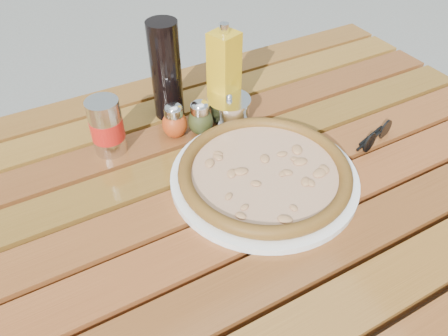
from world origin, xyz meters
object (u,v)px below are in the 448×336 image
table (229,213)px  sunglasses (376,136)px  pizza (265,171)px  olive_oil_cruet (224,73)px  pepper_shaker (174,121)px  oregano_shaker (200,118)px  soda_can (107,127)px  dark_bottle (166,71)px  plate (264,177)px  parmesan_tin (229,110)px

table → sunglasses: sunglasses is taller
pizza → olive_oil_cruet: olive_oil_cruet is taller
pepper_shaker → oregano_shaker: same height
sunglasses → pizza: bearing=160.5°
pizza → pepper_shaker: (-0.09, 0.21, 0.02)m
soda_can → sunglasses: size_ratio=1.10×
dark_bottle → olive_oil_cruet: dark_bottle is taller
plate → oregano_shaker: 0.20m
parmesan_tin → sunglasses: 0.32m
pepper_shaker → parmesan_tin: bearing=-4.6°
oregano_shaker → dark_bottle: 0.13m
pizza → oregano_shaker: 0.20m
table → plate: 0.11m
pizza → parmesan_tin: parmesan_tin is taller
pepper_shaker → sunglasses: size_ratio=0.75×
pepper_shaker → parmesan_tin: 0.13m
pepper_shaker → dark_bottle: dark_bottle is taller
olive_oil_cruet → dark_bottle: bearing=157.1°
oregano_shaker → sunglasses: 0.37m
table → olive_oil_cruet: size_ratio=6.67×
sunglasses → pepper_shaker: bearing=131.8°
oregano_shaker → parmesan_tin: oregano_shaker is taller
pizza → soda_can: 0.33m
plate → oregano_shaker: (-0.04, 0.19, 0.03)m
oregano_shaker → sunglasses: oregano_shaker is taller
dark_bottle → sunglasses: bearing=-42.4°
plate → soda_can: bearing=134.7°
soda_can → parmesan_tin: size_ratio=0.95×
olive_oil_cruet → parmesan_tin: size_ratio=1.66×
plate → olive_oil_cruet: bearing=79.0°
dark_bottle → soda_can: 0.18m
pepper_shaker → table: bearing=-82.8°
pizza → table: bearing=165.0°
table → pizza: bearing=-15.0°
dark_bottle → olive_oil_cruet: (0.12, -0.05, -0.01)m
pizza → sunglasses: 0.27m
olive_oil_cruet → parmesan_tin: bearing=-105.2°
table → dark_bottle: 0.33m
pepper_shaker → oregano_shaker: bearing=-18.1°
soda_can → parmesan_tin: (0.26, -0.03, -0.03)m
pepper_shaker → dark_bottle: bearing=74.3°
table → pepper_shaker: pepper_shaker is taller
sunglasses → soda_can: bearing=137.5°
pepper_shaker → dark_bottle: 0.11m
soda_can → olive_oil_cruet: olive_oil_cruet is taller
oregano_shaker → parmesan_tin: 0.07m
olive_oil_cruet → parmesan_tin: olive_oil_cruet is taller
pizza → pepper_shaker: 0.23m
plate → pepper_shaker: 0.23m
dark_bottle → soda_can: bearing=-158.8°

